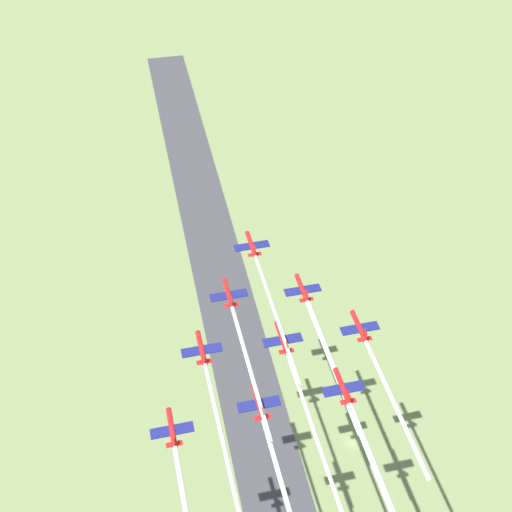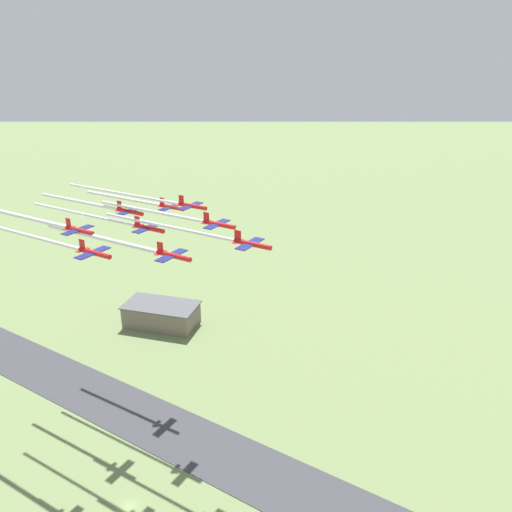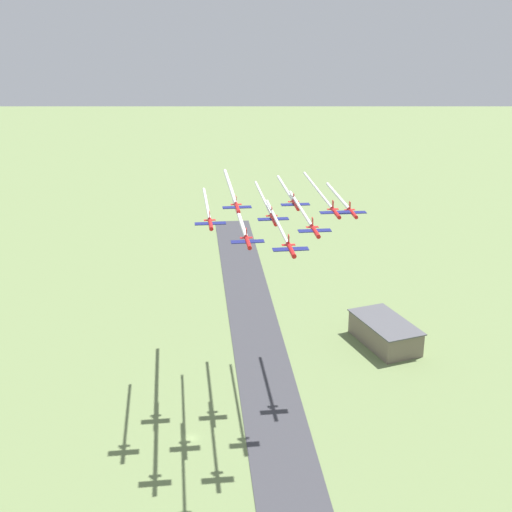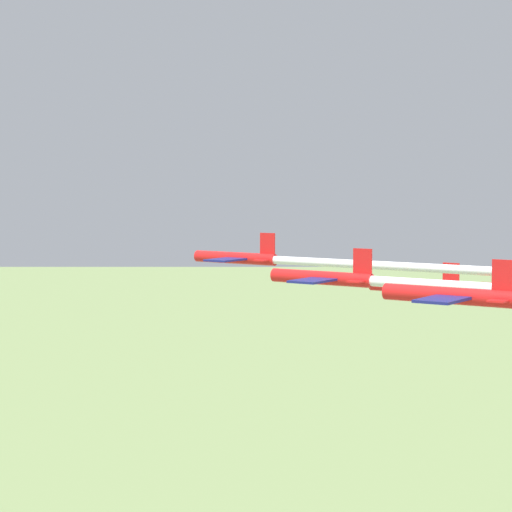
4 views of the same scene
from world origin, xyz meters
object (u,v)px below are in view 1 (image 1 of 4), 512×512
object	(u,v)px
jet_0	(252,245)
jet_5	(359,327)
jet_7	(259,403)
jet_8	(343,388)
jet_3	(202,349)
jet_4	(282,339)
jet_1	(229,294)
jet_6	(172,429)
jet_2	(302,289)

from	to	relation	value
jet_0	jet_5	xyz separation A→B (m)	(-39.35, -10.82, -2.53)
jet_7	jet_8	size ratio (longest dim) A/B	1.00
jet_3	jet_4	size ratio (longest dim) A/B	1.00
jet_1	jet_8	bearing A→B (deg)	-59.53
jet_0	jet_3	bearing A→B (deg)	-120.47
jet_6	jet_8	xyz separation A→B (m)	(-10.77, -39.96, 3.34)
jet_4	jet_5	bearing A→B (deg)	0.00
jet_2	jet_3	bearing A→B (deg)	-150.46
jet_3	jet_7	distance (m)	20.50
jet_4	jet_6	distance (m)	35.90
jet_8	jet_5	bearing A→B (deg)	59.53
jet_5	jet_8	bearing A→B (deg)	-120.47
jet_3	jet_5	bearing A→B (deg)	0.00
jet_3	jet_8	world-z (taller)	jet_3
jet_4	jet_7	world-z (taller)	jet_4
jet_0	jet_5	size ratio (longest dim) A/B	1.00
jet_6	jet_1	bearing A→B (deg)	59.53
jet_4	jet_5	xyz separation A→B (m)	(-5.39, -19.98, -0.77)
jet_1	jet_5	size ratio (longest dim) A/B	1.00
jet_2	jet_3	world-z (taller)	jet_3
jet_2	jet_5	bearing A→B (deg)	-59.53
jet_2	jet_4	bearing A→B (deg)	-120.47
jet_1	jet_5	xyz separation A→B (m)	(-25.06, -25.39, -2.00)
jet_1	jet_6	world-z (taller)	jet_1
jet_6	jet_8	distance (m)	41.52
jet_8	jet_4	bearing A→B (deg)	120.47
jet_3	jet_5	xyz separation A→B (m)	(-10.77, -39.96, -2.38)
jet_4	jet_6	bearing A→B (deg)	-150.46
jet_3	jet_6	world-z (taller)	jet_3
jet_0	jet_6	distance (m)	61.49
jet_1	jet_5	world-z (taller)	jet_1
jet_2	jet_4	world-z (taller)	jet_4
jet_3	jet_0	bearing A→B (deg)	59.53
jet_5	jet_7	world-z (taller)	jet_7
jet_2	jet_5	size ratio (longest dim) A/B	1.00
jet_1	jet_6	size ratio (longest dim) A/B	1.00
jet_0	jet_6	world-z (taller)	jet_0
jet_0	jet_4	xyz separation A→B (m)	(-33.97, 9.16, -1.76)
jet_6	jet_7	distance (m)	21.02
jet_1	jet_5	bearing A→B (deg)	-29.54
jet_5	jet_8	distance (m)	20.41
jet_3	jet_7	xyz separation A→B (m)	(-19.68, -5.41, -1.91)
jet_1	jet_4	world-z (taller)	jet_1
jet_0	jet_4	bearing A→B (deg)	-90.00
jet_2	jet_3	size ratio (longest dim) A/B	1.00
jet_3	jet_7	world-z (taller)	jet_3
jet_6	jet_7	xyz separation A→B (m)	(-5.39, -19.98, 3.68)
jet_7	jet_6	bearing A→B (deg)	-180.00
jet_5	jet_7	size ratio (longest dim) A/B	1.00
jet_1	jet_3	xyz separation A→B (m)	(-14.29, 14.57, 0.38)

